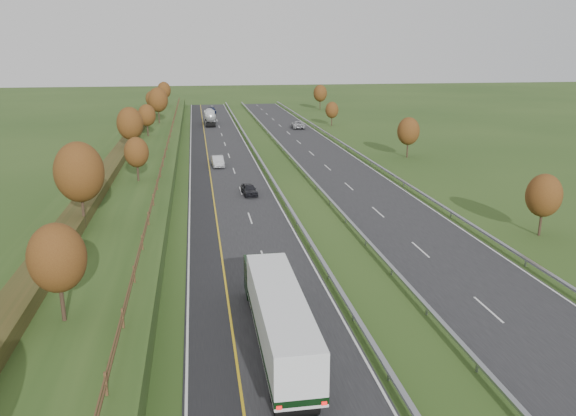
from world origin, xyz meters
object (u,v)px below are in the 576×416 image
car_dark_near (249,189)px  car_oncoming (298,125)px  box_lorry (278,315)px  car_silver_mid (218,161)px  road_tanker (210,117)px  car_small_far (212,110)px

car_dark_near → car_oncoming: (16.42, 57.08, 0.11)m
box_lorry → car_silver_mid: box_lorry is taller
car_oncoming → road_tanker: bearing=-23.1°
box_lorry → car_small_far: bearing=89.8°
box_lorry → car_small_far: 127.42m
box_lorry → car_silver_mid: (-1.18, 54.55, -1.51)m
car_dark_near → car_silver_mid: size_ratio=0.85×
car_dark_near → box_lorry: bearing=-98.3°
car_silver_mid → car_small_far: (1.52, 72.86, -0.05)m
box_lorry → car_silver_mid: 54.59m
car_oncoming → box_lorry: bearing=82.7°
car_small_far → box_lorry: bearing=-92.0°
road_tanker → box_lorry: bearing=-89.5°
road_tanker → car_silver_mid: (-0.32, -48.86, -1.04)m
box_lorry → car_dark_near: (1.84, 36.68, -1.60)m
road_tanker → car_small_far: size_ratio=2.21×
car_dark_near → car_silver_mid: (-3.02, 17.87, 0.09)m
road_tanker → car_small_far: bearing=87.1°
car_oncoming → car_silver_mid: bearing=67.3°
road_tanker → car_small_far: road_tanker is taller
road_tanker → car_silver_mid: size_ratio=2.36×
car_dark_near → car_small_far: size_ratio=0.79×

